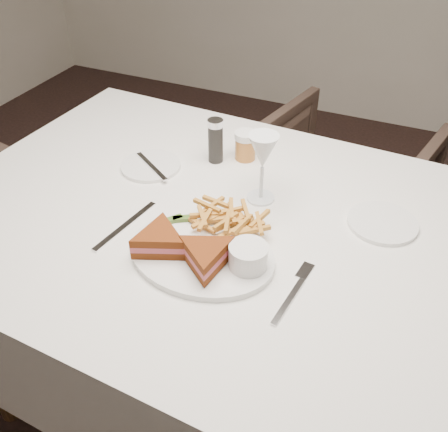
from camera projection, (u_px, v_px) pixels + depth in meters
table at (231, 326)px, 1.39m from camera, size 1.49×1.04×0.75m
chair_far at (337, 186)px, 2.02m from camera, size 0.74×0.71×0.65m
table_setting at (221, 217)px, 1.11m from camera, size 0.77×0.65×0.18m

